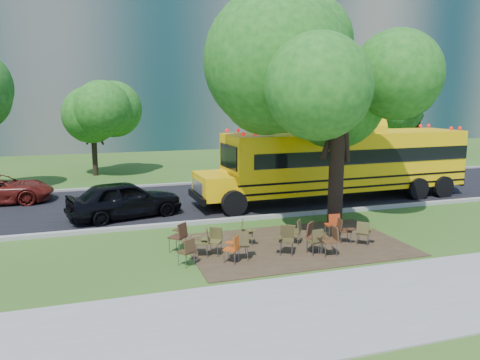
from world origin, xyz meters
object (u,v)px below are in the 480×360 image
object	(u,v)px
chair_3	(286,237)
chair_4	(316,239)
chair_7	(364,231)
chair_14	(179,234)
chair_5	(313,234)
chair_6	(331,238)
chair_11	(296,229)
chair_0	(188,249)
chair_1	(242,242)
chair_8	(203,239)
chair_13	(333,223)
school_bus	(344,161)
chair_9	(214,238)
chair_12	(343,228)
black_car	(125,199)
chair_10	(246,229)
chair_2	(233,246)
main_tree	(340,73)

from	to	relation	value
chair_3	chair_4	bearing A→B (deg)	-173.33
chair_7	chair_14	distance (m)	5.93
chair_5	chair_6	world-z (taller)	chair_5
chair_5	chair_7	bearing A→B (deg)	138.90
chair_4	chair_11	world-z (taller)	chair_4
chair_0	chair_5	size ratio (longest dim) A/B	0.86
chair_1	chair_8	size ratio (longest dim) A/B	1.08
chair_11	chair_7	bearing A→B (deg)	-75.73
chair_4	chair_8	bearing A→B (deg)	157.19
chair_13	chair_8	bearing A→B (deg)	-169.41
chair_7	chair_1	bearing A→B (deg)	-136.40
school_bus	chair_9	size ratio (longest dim) A/B	15.20
chair_1	chair_14	world-z (taller)	chair_14
chair_12	black_car	distance (m)	8.67
chair_6	chair_12	bearing A→B (deg)	-40.02
chair_13	black_car	xyz separation A→B (m)	(-6.59, 4.97, 0.22)
chair_1	chair_14	bearing A→B (deg)	149.98
chair_0	chair_8	size ratio (longest dim) A/B	0.93
chair_4	chair_10	size ratio (longest dim) A/B	1.02
chair_2	black_car	world-z (taller)	black_car
chair_5	chair_13	bearing A→B (deg)	177.34
chair_3	chair_4	size ratio (longest dim) A/B	1.07
chair_3	black_car	size ratio (longest dim) A/B	0.20
chair_7	chair_14	size ratio (longest dim) A/B	0.88
chair_0	black_car	size ratio (longest dim) A/B	0.18
main_tree	chair_5	bearing A→B (deg)	-129.82
chair_0	chair_10	xyz separation A→B (m)	(2.20, 1.36, 0.01)
chair_2	chair_5	bearing A→B (deg)	-45.45
chair_2	chair_10	world-z (taller)	chair_2
chair_4	chair_8	size ratio (longest dim) A/B	0.97
school_bus	chair_2	distance (m)	10.18
chair_0	chair_4	size ratio (longest dim) A/B	0.96
chair_9	chair_10	xyz separation A→B (m)	(1.26, 0.69, -0.02)
chair_1	chair_12	world-z (taller)	chair_1
chair_12	chair_1	bearing A→B (deg)	-70.61
chair_0	chair_4	distance (m)	3.94
chair_0	chair_9	distance (m)	1.16
chair_8	chair_13	bearing A→B (deg)	-69.57
chair_11	chair_12	bearing A→B (deg)	-68.31
chair_13	black_car	size ratio (longest dim) A/B	0.20
chair_3	chair_14	xyz separation A→B (m)	(-3.06, 1.22, 0.03)
chair_8	chair_7	bearing A→B (deg)	-82.07
chair_3	chair_13	bearing A→B (deg)	-126.29
chair_1	chair_11	world-z (taller)	chair_1
chair_9	chair_11	size ratio (longest dim) A/B	1.03
chair_1	chair_14	xyz separation A→B (m)	(-1.60, 1.35, 0.00)
chair_4	chair_6	distance (m)	0.43
chair_8	chair_14	distance (m)	0.88
chair_7	chair_13	size ratio (longest dim) A/B	0.95
chair_0	chair_8	world-z (taller)	chair_8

